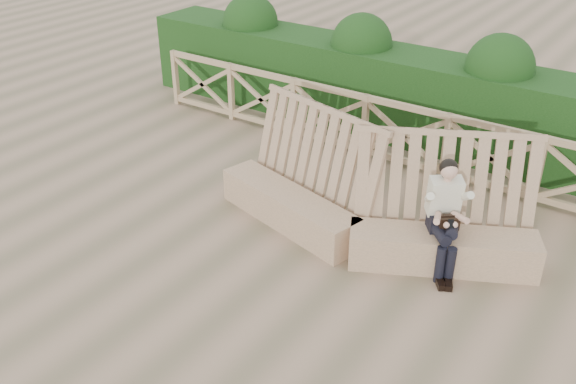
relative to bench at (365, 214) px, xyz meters
The scene contains 5 objects.
ground 1.39m from the bench, 114.92° to the right, with size 60.00×60.00×0.00m, color brown.
bench is the anchor object (origin of this frame).
woman 1.12m from the bench, ahead, with size 0.70×0.86×1.44m.
guardrail 2.37m from the bench, 103.63° to the left, with size 10.10×0.09×1.10m.
hedge 3.56m from the bench, 99.06° to the left, with size 12.00×1.20×1.50m, color black.
Camera 1 is at (3.84, -5.33, 4.79)m, focal length 40.00 mm.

